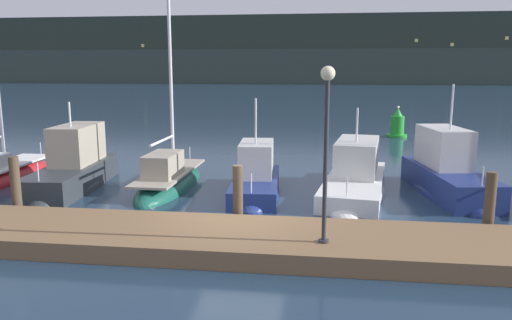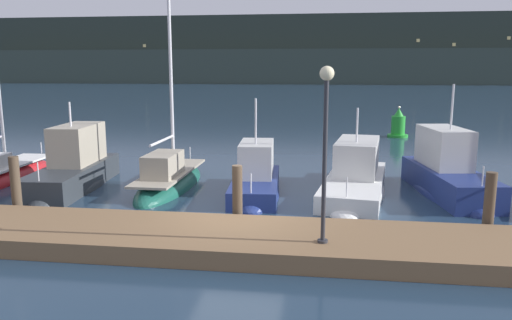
{
  "view_description": "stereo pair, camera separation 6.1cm",
  "coord_description": "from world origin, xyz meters",
  "px_view_note": "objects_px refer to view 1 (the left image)",
  "views": [
    {
      "loc": [
        2.25,
        -12.94,
        4.38
      ],
      "look_at": [
        0.0,
        3.86,
        1.2
      ],
      "focal_mm": 35.0,
      "sensor_mm": 36.0,
      "label": 1
    },
    {
      "loc": [
        2.31,
        -12.94,
        4.38
      ],
      "look_at": [
        0.0,
        3.86,
        1.2
      ],
      "focal_mm": 35.0,
      "sensor_mm": 36.0,
      "label": 2
    }
  ],
  "objects_px": {
    "motorboat_berth_3": "(74,177)",
    "motorboat_berth_5": "(256,186)",
    "motorboat_berth_7": "(447,181)",
    "motorboat_berth_6": "(355,183)",
    "channel_buoy": "(397,125)",
    "sailboat_berth_4": "(169,183)",
    "dock_lamppost": "(327,127)"
  },
  "relations": [
    {
      "from": "motorboat_berth_5",
      "to": "dock_lamppost",
      "type": "distance_m",
      "value": 6.91
    },
    {
      "from": "motorboat_berth_6",
      "to": "motorboat_berth_7",
      "type": "distance_m",
      "value": 3.17
    },
    {
      "from": "channel_buoy",
      "to": "motorboat_berth_7",
      "type": "bearing_deg",
      "value": -91.31
    },
    {
      "from": "motorboat_berth_6",
      "to": "motorboat_berth_7",
      "type": "height_order",
      "value": "motorboat_berth_7"
    },
    {
      "from": "sailboat_berth_4",
      "to": "channel_buoy",
      "type": "bearing_deg",
      "value": 55.58
    },
    {
      "from": "motorboat_berth_3",
      "to": "motorboat_berth_7",
      "type": "xyz_separation_m",
      "value": [
        13.34,
        0.92,
        0.03
      ]
    },
    {
      "from": "sailboat_berth_4",
      "to": "channel_buoy",
      "type": "height_order",
      "value": "sailboat_berth_4"
    },
    {
      "from": "sailboat_berth_4",
      "to": "channel_buoy",
      "type": "distance_m",
      "value": 18.09
    },
    {
      "from": "motorboat_berth_6",
      "to": "channel_buoy",
      "type": "bearing_deg",
      "value": 76.63
    },
    {
      "from": "motorboat_berth_7",
      "to": "motorboat_berth_6",
      "type": "bearing_deg",
      "value": -176.9
    },
    {
      "from": "motorboat_berth_5",
      "to": "motorboat_berth_6",
      "type": "relative_size",
      "value": 0.73
    },
    {
      "from": "motorboat_berth_7",
      "to": "channel_buoy",
      "type": "height_order",
      "value": "motorboat_berth_7"
    },
    {
      "from": "motorboat_berth_5",
      "to": "motorboat_berth_7",
      "type": "distance_m",
      "value": 6.68
    },
    {
      "from": "sailboat_berth_4",
      "to": "dock_lamppost",
      "type": "distance_m",
      "value": 9.0
    },
    {
      "from": "channel_buoy",
      "to": "motorboat_berth_5",
      "type": "bearing_deg",
      "value": -114.2
    },
    {
      "from": "motorboat_berth_6",
      "to": "dock_lamppost",
      "type": "bearing_deg",
      "value": -99.47
    },
    {
      "from": "dock_lamppost",
      "to": "channel_buoy",
      "type": "bearing_deg",
      "value": 77.83
    },
    {
      "from": "motorboat_berth_5",
      "to": "motorboat_berth_7",
      "type": "height_order",
      "value": "motorboat_berth_7"
    },
    {
      "from": "motorboat_berth_6",
      "to": "channel_buoy",
      "type": "height_order",
      "value": "motorboat_berth_6"
    },
    {
      "from": "channel_buoy",
      "to": "dock_lamppost",
      "type": "xyz_separation_m",
      "value": [
        -4.59,
        -21.3,
        2.37
      ]
    },
    {
      "from": "motorboat_berth_3",
      "to": "motorboat_berth_5",
      "type": "bearing_deg",
      "value": -0.1
    },
    {
      "from": "motorboat_berth_3",
      "to": "dock_lamppost",
      "type": "relative_size",
      "value": 1.55
    },
    {
      "from": "motorboat_berth_6",
      "to": "channel_buoy",
      "type": "relative_size",
      "value": 3.6
    },
    {
      "from": "motorboat_berth_5",
      "to": "motorboat_berth_6",
      "type": "xyz_separation_m",
      "value": [
        3.45,
        0.76,
        0.02
      ]
    },
    {
      "from": "motorboat_berth_7",
      "to": "channel_buoy",
      "type": "xyz_separation_m",
      "value": [
        0.33,
        14.51,
        0.29
      ]
    },
    {
      "from": "motorboat_berth_3",
      "to": "motorboat_berth_7",
      "type": "distance_m",
      "value": 13.37
    },
    {
      "from": "motorboat_berth_3",
      "to": "motorboat_berth_5",
      "type": "relative_size",
      "value": 1.19
    },
    {
      "from": "dock_lamppost",
      "to": "motorboat_berth_6",
      "type": "bearing_deg",
      "value": 80.53
    },
    {
      "from": "motorboat_berth_5",
      "to": "motorboat_berth_7",
      "type": "xyz_separation_m",
      "value": [
        6.61,
        0.93,
        0.14
      ]
    },
    {
      "from": "motorboat_berth_5",
      "to": "channel_buoy",
      "type": "distance_m",
      "value": 16.94
    },
    {
      "from": "channel_buoy",
      "to": "dock_lamppost",
      "type": "distance_m",
      "value": 21.92
    },
    {
      "from": "sailboat_berth_4",
      "to": "motorboat_berth_6",
      "type": "relative_size",
      "value": 1.23
    }
  ]
}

